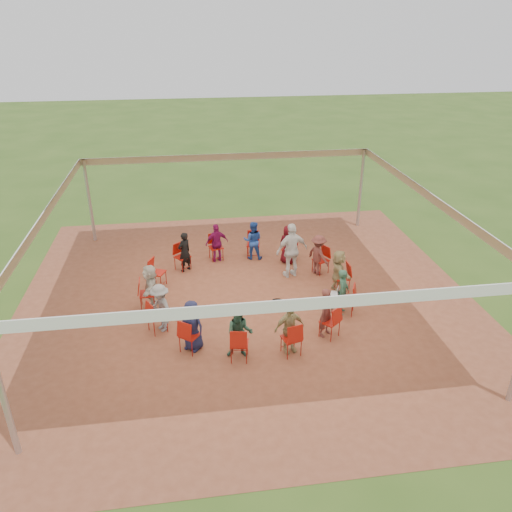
{
  "coord_description": "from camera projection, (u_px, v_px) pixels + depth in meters",
  "views": [
    {
      "loc": [
        -1.55,
        -12.43,
        7.42
      ],
      "look_at": [
        0.29,
        0.3,
        1.22
      ],
      "focal_mm": 35.0,
      "sensor_mm": 36.0,
      "label": 1
    }
  ],
  "objects": [
    {
      "name": "chair_0",
      "position": [
        347.0,
        299.0,
        13.62
      ],
      "size": [
        0.57,
        0.56,
        0.9
      ],
      "primitive_type": null,
      "rotation": [
        0.0,
        0.0,
        1.15
      ],
      "color": "#A8140A",
      "rests_on": "ground"
    },
    {
      "name": "tent",
      "position": [
        247.0,
        223.0,
        13.48
      ],
      "size": [
        10.33,
        10.33,
        3.0
      ],
      "color": "#B2B2B7",
      "rests_on": "ground"
    },
    {
      "name": "chair_4",
      "position": [
        253.0,
        245.0,
        16.86
      ],
      "size": [
        0.5,
        0.51,
        0.9
      ],
      "primitive_type": null,
      "rotation": [
        0.0,
        0.0,
        2.95
      ],
      "color": "#A8140A",
      "rests_on": "ground"
    },
    {
      "name": "cable_coil",
      "position": [
        278.0,
        302.0,
        14.31
      ],
      "size": [
        0.4,
        0.4,
        0.03
      ],
      "rotation": [
        0.0,
        0.0,
        -0.14
      ],
      "color": "black",
      "rests_on": "ground"
    },
    {
      "name": "person_seated_8",
      "position": [
        161.0,
        308.0,
        12.8
      ],
      "size": [
        0.77,
        0.95,
        1.32
      ],
      "primitive_type": "imported",
      "rotation": [
        0.0,
        0.0,
        -1.09
      ],
      "color": "gray",
      "rests_on": "ground"
    },
    {
      "name": "person_seated_4",
      "position": [
        253.0,
        240.0,
        16.66
      ],
      "size": [
        0.7,
        0.49,
        1.32
      ],
      "primitive_type": "imported",
      "rotation": [
        0.0,
        0.0,
        2.95
      ],
      "color": "#204498",
      "rests_on": "ground"
    },
    {
      "name": "chair_6",
      "position": [
        182.0,
        257.0,
        16.0
      ],
      "size": [
        0.6,
        0.61,
        0.9
      ],
      "primitive_type": null,
      "rotation": [
        0.0,
        0.0,
        -2.44
      ],
      "color": "#A8140A",
      "rests_on": "ground"
    },
    {
      "name": "person_seated_11",
      "position": [
        289.0,
        328.0,
        11.96
      ],
      "size": [
        0.85,
        0.58,
        1.32
      ],
      "primitive_type": "imported",
      "rotation": [
        0.0,
        0.0,
        0.25
      ],
      "color": "tan",
      "rests_on": "ground"
    },
    {
      "name": "chair_8",
      "position": [
        147.0,
        294.0,
        13.88
      ],
      "size": [
        0.45,
        0.43,
        0.9
      ],
      "primitive_type": null,
      "rotation": [
        0.0,
        0.0,
        -1.54
      ],
      "color": "#A8140A",
      "rests_on": "ground"
    },
    {
      "name": "person_seated_12",
      "position": [
        326.0,
        312.0,
        12.6
      ],
      "size": [
        0.57,
        0.55,
        1.32
      ],
      "primitive_type": "imported",
      "rotation": [
        0.0,
        0.0,
        0.7
      ],
      "color": "brown",
      "rests_on": "ground"
    },
    {
      "name": "chair_12",
      "position": [
        291.0,
        338.0,
        11.96
      ],
      "size": [
        0.52,
        0.53,
        0.9
      ],
      "primitive_type": null,
      "rotation": [
        0.0,
        0.0,
        0.25
      ],
      "color": "#A8140A",
      "rests_on": "ground"
    },
    {
      "name": "chair_11",
      "position": [
        239.0,
        344.0,
        11.76
      ],
      "size": [
        0.5,
        0.51,
        0.9
      ],
      "primitive_type": null,
      "rotation": [
        0.0,
        0.0,
        -0.2
      ],
      "color": "#A8140A",
      "rests_on": "ground"
    },
    {
      "name": "person_seated_9",
      "position": [
        192.0,
        325.0,
        12.08
      ],
      "size": [
        0.73,
        0.68,
        1.32
      ],
      "primitive_type": "imported",
      "rotation": [
        0.0,
        0.0,
        -0.64
      ],
      "color": "#191C3B",
      "rests_on": "ground"
    },
    {
      "name": "person_seated_0",
      "position": [
        343.0,
        292.0,
        13.55
      ],
      "size": [
        0.49,
        0.57,
        1.32
      ],
      "primitive_type": "imported",
      "rotation": [
        0.0,
        0.0,
        1.15
      ],
      "color": "#2D5540",
      "rests_on": "ground"
    },
    {
      "name": "chair_5",
      "position": [
        216.0,
        247.0,
        16.67
      ],
      "size": [
        0.52,
        0.53,
        0.9
      ],
      "primitive_type": null,
      "rotation": [
        0.0,
        0.0,
        -2.89
      ],
      "color": "#A8140A",
      "rests_on": "ground"
    },
    {
      "name": "person_seated_7",
      "position": [
        151.0,
        287.0,
        13.8
      ],
      "size": [
        0.49,
        1.24,
        1.32
      ],
      "primitive_type": "imported",
      "rotation": [
        0.0,
        0.0,
        -1.54
      ],
      "color": "#BBB5A4",
      "rests_on": "ground"
    },
    {
      "name": "chair_10",
      "position": [
        190.0,
        335.0,
        12.07
      ],
      "size": [
        0.6,
        0.6,
        0.9
      ],
      "primitive_type": null,
      "rotation": [
        0.0,
        0.0,
        -0.64
      ],
      "color": "#A8140A",
      "rests_on": "ground"
    },
    {
      "name": "chair_13",
      "position": [
        330.0,
        321.0,
        12.62
      ],
      "size": [
        0.6,
        0.61,
        0.9
      ],
      "primitive_type": null,
      "rotation": [
        0.0,
        0.0,
        0.7
      ],
      "color": "#A8140A",
      "rests_on": "ground"
    },
    {
      "name": "person_seated_2",
      "position": [
        318.0,
        255.0,
        15.64
      ],
      "size": [
        0.77,
        0.95,
        1.32
      ],
      "primitive_type": "imported",
      "rotation": [
        0.0,
        0.0,
        2.05
      ],
      "color": "brown",
      "rests_on": "ground"
    },
    {
      "name": "laptop",
      "position": [
        337.0,
        292.0,
        13.61
      ],
      "size": [
        0.34,
        0.37,
        0.21
      ],
      "rotation": [
        0.0,
        0.0,
        1.15
      ],
      "color": "#B7B7BC",
      "rests_on": "ground"
    },
    {
      "name": "person_seated_10",
      "position": [
        240.0,
        333.0,
        11.78
      ],
      "size": [
        0.7,
        0.49,
        1.32
      ],
      "primitive_type": "imported",
      "rotation": [
        0.0,
        0.0,
        -0.2
      ],
      "color": "#2D5540",
      "rests_on": "ground"
    },
    {
      "name": "ground",
      "position": [
        248.0,
        299.0,
        14.51
      ],
      "size": [
        80.0,
        80.0,
        0.0
      ],
      "primitive_type": "plane",
      "color": "#335019",
      "rests_on": "ground"
    },
    {
      "name": "person_seated_1",
      "position": [
        338.0,
        271.0,
        14.64
      ],
      "size": [
        0.49,
        1.24,
        1.32
      ],
      "primitive_type": "imported",
      "rotation": [
        0.0,
        0.0,
        1.6
      ],
      "color": "tan",
      "rests_on": "ground"
    },
    {
      "name": "person_seated_6",
      "position": [
        184.0,
        252.0,
        15.84
      ],
      "size": [
        0.57,
        0.55,
        1.32
      ],
      "primitive_type": "imported",
      "rotation": [
        0.0,
        0.0,
        -2.44
      ],
      "color": "black",
      "rests_on": "ground"
    },
    {
      "name": "chair_2",
      "position": [
        321.0,
        260.0,
        15.8
      ],
      "size": [
        0.58,
        0.58,
        0.9
      ],
      "primitive_type": null,
      "rotation": [
        0.0,
        0.0,
        2.05
      ],
      "color": "#A8140A",
      "rests_on": "ground"
    },
    {
      "name": "person_seated_5",
      "position": [
        217.0,
        243.0,
        16.47
      ],
      "size": [
        0.85,
        0.58,
        1.32
      ],
      "primitive_type": "imported",
      "rotation": [
        0.0,
        0.0,
        -2.89
      ],
      "color": "#7B0F49",
      "rests_on": "ground"
    },
    {
      "name": "chair_3",
      "position": [
        289.0,
        249.0,
        16.55
      ],
      "size": [
        0.6,
        0.6,
        0.9
      ],
      "primitive_type": null,
      "rotation": [
        0.0,
        0.0,
        2.5
      ],
      "color": "#A8140A",
      "rests_on": "ground"
    },
    {
      "name": "chair_9",
      "position": [
        157.0,
        317.0,
        12.83
      ],
      "size": [
        0.58,
        0.58,
        0.9
      ],
      "primitive_type": null,
      "rotation": [
        0.0,
        0.0,
        -1.09
      ],
      "color": "#A8140A",
      "rests_on": "ground"
    },
    {
      "name": "standing_person",
      "position": [
        292.0,
        250.0,
        15.41
      ],
      "size": [
        1.14,
        0.78,
        1.77
      ],
      "primitive_type": "imported",
      "rotation": [
        0.0,
        0.0,
        3.4
      ],
      "color": "silver",
      "rests_on": "ground"
    },
    {
      "name": "dirt_patch",
      "position": [
        248.0,
        299.0,
        14.5
      ],
      "size": [
        13.0,
        13.0,
        0.0
      ],
      "primitive_type": "plane",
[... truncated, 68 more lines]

